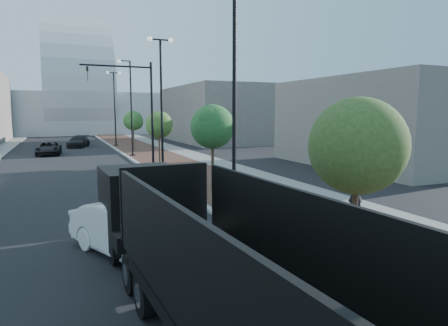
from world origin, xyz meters
name	(u,v)px	position (x,y,z in m)	size (l,w,h in m)	color
sidewalk	(149,149)	(3.50, 40.00, 0.06)	(7.00, 140.00, 0.12)	#4C2D23
concrete_strip	(172,149)	(6.20, 40.00, 0.07)	(2.40, 140.00, 0.13)	slate
curb	(118,151)	(0.00, 40.00, 0.07)	(0.30, 140.00, 0.14)	gray
dump_truck	(177,245)	(-3.54, 4.03, 1.28)	(2.94, 13.41, 3.04)	black
white_sedan	(132,230)	(-4.05, 7.16, 0.80)	(1.70, 4.88, 1.61)	white
dark_car_mid	(49,148)	(-6.99, 38.92, 0.66)	(2.21, 4.78, 1.33)	black
dark_car_far	(78,141)	(-3.78, 47.15, 0.70)	(1.96, 4.82, 1.40)	black
pedestrian	(355,194)	(5.49, 8.35, 0.87)	(0.64, 0.42, 1.75)	black
streetlight_1	(232,112)	(0.49, 10.00, 4.34)	(1.44, 0.56, 9.21)	black
streetlight_2	(162,105)	(0.60, 22.00, 4.82)	(1.72, 0.56, 9.28)	black
streetlight_3	(130,112)	(0.49, 34.00, 4.34)	(1.44, 0.56, 9.21)	black
streetlight_4	(115,108)	(0.60, 46.00, 4.82)	(1.72, 0.56, 9.28)	black
traffic_mast	(140,103)	(-0.30, 25.00, 4.98)	(5.09, 0.20, 8.00)	black
tree_0	(358,146)	(1.65, 4.02, 3.40)	(2.68, 2.68, 4.75)	#382619
tree_1	(213,127)	(1.65, 15.02, 3.55)	(2.40, 2.35, 4.74)	#382619
tree_2	(160,125)	(1.65, 27.02, 3.28)	(2.29, 2.22, 4.40)	#382619
tree_3	(134,121)	(1.65, 39.02, 3.37)	(2.21, 2.13, 4.45)	#382619
convention_center	(78,104)	(-2.00, 85.00, 6.00)	(50.00, 30.00, 50.00)	#B2B6BD
commercial_block_ne	(218,114)	(16.00, 50.00, 4.00)	(12.00, 22.00, 8.00)	#625E58
commercial_block_e	(378,122)	(18.00, 20.00, 3.50)	(10.00, 16.00, 7.00)	slate
utility_cover_1	(298,221)	(2.40, 8.00, 0.13)	(0.50, 0.50, 0.02)	black
utility_cover_2	(202,178)	(2.40, 19.00, 0.13)	(0.50, 0.50, 0.02)	black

